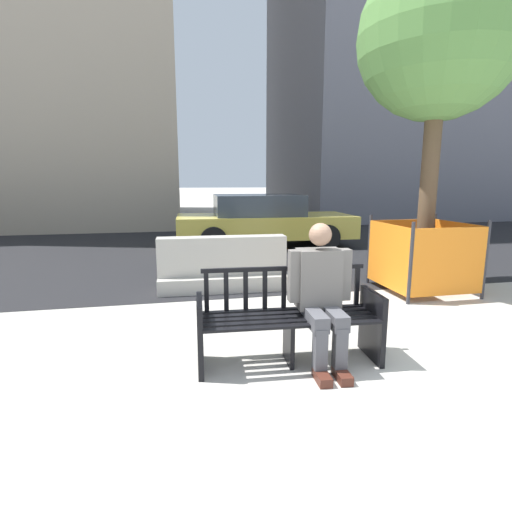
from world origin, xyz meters
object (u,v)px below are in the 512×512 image
at_px(street_tree, 440,38).
at_px(jersey_barrier_centre, 223,268).
at_px(construction_fence, 423,254).
at_px(street_bench, 288,322).
at_px(seated_person, 321,292).
at_px(car_sedan_mid, 263,221).

bearing_deg(street_tree, jersey_barrier_centre, 166.43).
distance_m(street_tree, construction_fence, 3.08).
bearing_deg(street_bench, street_tree, 35.87).
xyz_separation_m(jersey_barrier_centre, construction_fence, (3.03, -0.73, 0.23)).
bearing_deg(jersey_barrier_centre, seated_person, -78.44).
relative_size(jersey_barrier_centre, street_tree, 0.42).
height_order(seated_person, street_tree, street_tree).
bearing_deg(street_tree, seated_person, -140.03).
distance_m(street_bench, seated_person, 0.42).
distance_m(seated_person, jersey_barrier_centre, 2.87).
bearing_deg(car_sedan_mid, street_bench, -100.77).
height_order(street_bench, car_sedan_mid, car_sedan_mid).
bearing_deg(construction_fence, seated_person, -140.03).
bearing_deg(street_tree, street_bench, -144.13).
height_order(construction_fence, car_sedan_mid, car_sedan_mid).
relative_size(seated_person, construction_fence, 1.06).
bearing_deg(street_tree, car_sedan_mid, 107.22).
relative_size(seated_person, street_tree, 0.27).
distance_m(street_bench, construction_fence, 3.39).
distance_m(seated_person, construction_fence, 3.21).
height_order(street_bench, street_tree, street_tree).
height_order(jersey_barrier_centre, car_sedan_mid, car_sedan_mid).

